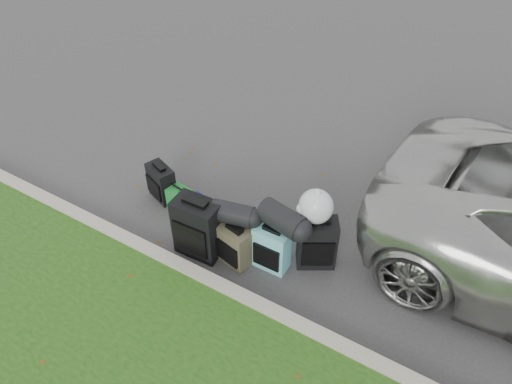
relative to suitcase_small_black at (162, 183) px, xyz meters
The scene contains 12 objects.
ground 1.52m from the suitcase_small_black, ahead, with size 120.00×120.00×0.00m, color #383535.
curb 1.79m from the suitcase_small_black, 32.98° to the right, with size 120.00×0.18×0.15m, color #9E937F.
suitcase_small_black is the anchor object (origin of this frame).
suitcase_large_black_left 1.19m from the suitcase_small_black, 28.17° to the right, with size 0.56×0.34×0.81m, color black.
suitcase_olive 1.60m from the suitcase_small_black, 17.40° to the right, with size 0.40×0.25×0.55m, color #383424.
suitcase_teal 1.96m from the suitcase_small_black, ahead, with size 0.42×0.25×0.60m, color #539CA2.
suitcase_large_black_right 2.38m from the suitcase_small_black, ahead, with size 0.46×0.28×0.69m, color black.
tote_green 0.38m from the suitcase_small_black, 10.98° to the right, with size 0.30×0.24×0.34m, color #1B7C2D.
tote_navy 0.65m from the suitcase_small_black, ahead, with size 0.25×0.20×0.27m, color navy.
duffel_left 1.54m from the suitcase_small_black, 14.48° to the right, with size 0.26×0.26×0.49m, color black.
duffel_right 2.08m from the suitcase_small_black, ahead, with size 0.30×0.30×0.54m, color black.
trash_bag 2.39m from the suitcase_small_black, ahead, with size 0.40×0.40×0.40m, color silver.
Camera 1 is at (2.36, -3.89, 4.74)m, focal length 35.00 mm.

